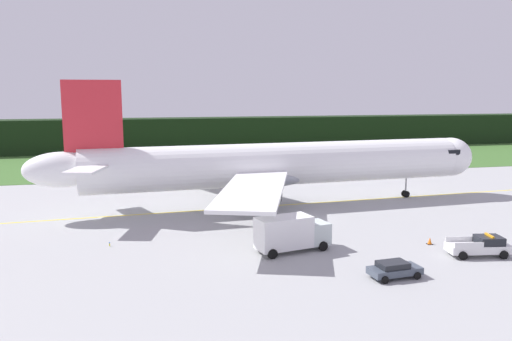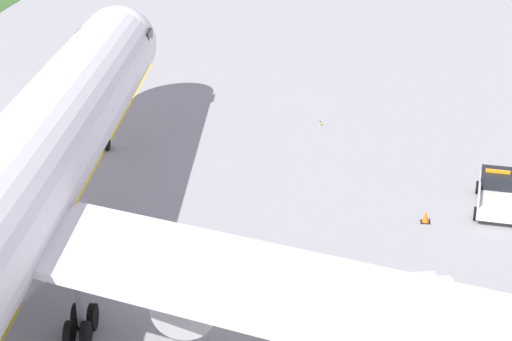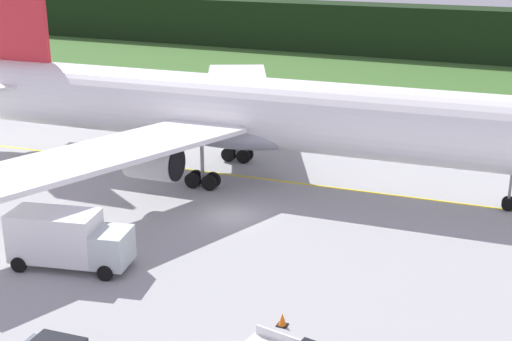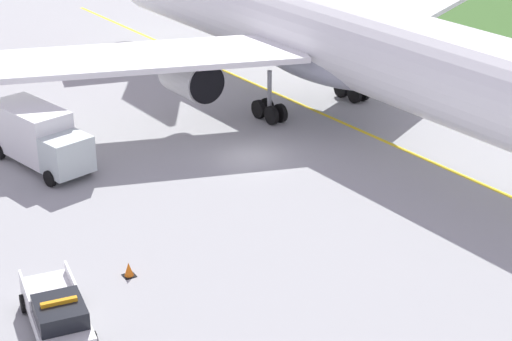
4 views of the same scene
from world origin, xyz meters
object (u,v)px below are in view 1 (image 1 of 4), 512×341
Objects in this scene: staff_car at (394,269)px; apron_cone at (430,241)px; ops_pickup_truck at (480,246)px; catering_truck at (291,233)px; airliner at (275,165)px.

apron_cone is at bearing 43.56° from staff_car.
staff_car is at bearing -162.64° from ops_pickup_truck.
apron_cone is (13.63, -0.92, -1.44)m from catering_truck.
catering_truck is 10.19m from staff_car.
airliner is 26.96m from ops_pickup_truck.
airliner is at bearing 118.37° from ops_pickup_truck.
apron_cone is at bearing 120.87° from ops_pickup_truck.
airliner is 88.80× the size of apron_cone.
ops_pickup_truck reaches higher than staff_car.
apron_cone is (10.20, -19.32, -4.92)m from airliner.
catering_truck is 13.73m from apron_cone.
catering_truck is at bearing 126.36° from staff_car.
ops_pickup_truck is 16.86m from catering_truck.
staff_car is at bearing -53.64° from catering_truck.
staff_car reaches higher than apron_cone.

